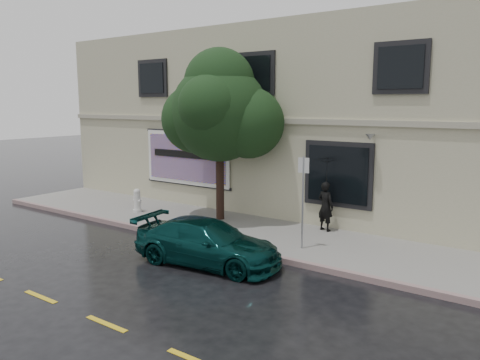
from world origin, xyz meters
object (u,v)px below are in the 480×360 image
Objects in this scene: pedestrian at (326,206)px; fire_hydrant at (137,201)px; street_tree at (220,113)px; car at (207,242)px.

fire_hydrant is (-6.92, -1.66, -0.36)m from pedestrian.
street_tree is at bearing 38.46° from fire_hydrant.
car is 5.41m from street_tree.
pedestrian reaches higher than fire_hydrant.
street_tree is (-3.69, -0.72, 2.91)m from pedestrian.
fire_hydrant is (-3.22, -0.93, -3.27)m from street_tree.
pedestrian is 7.12m from fire_hydrant.
street_tree reaches higher than fire_hydrant.
car is 4.55m from pedestrian.
street_tree reaches higher than pedestrian.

